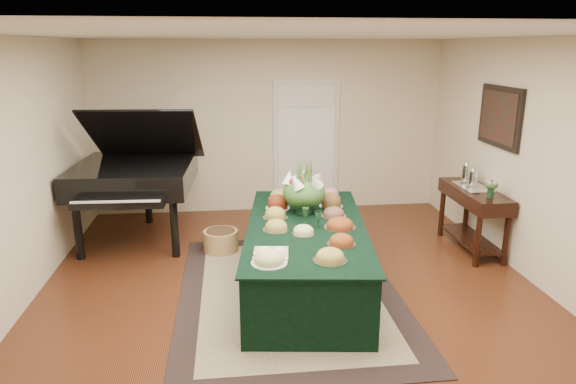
{
  "coord_description": "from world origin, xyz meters",
  "views": [
    {
      "loc": [
        -0.62,
        -5.08,
        2.59
      ],
      "look_at": [
        0.0,
        0.3,
        1.05
      ],
      "focal_mm": 32.0,
      "sensor_mm": 36.0,
      "label": 1
    }
  ],
  "objects": [
    {
      "name": "ground",
      "position": [
        0.0,
        0.0,
        0.0
      ],
      "size": [
        6.0,
        6.0,
        0.0
      ],
      "primitive_type": "plane",
      "color": "black",
      "rests_on": "ground"
    },
    {
      "name": "area_rug",
      "position": [
        -0.03,
        -0.06,
        0.01
      ],
      "size": [
        2.35,
        3.29,
        0.01
      ],
      "color": "black",
      "rests_on": "ground"
    },
    {
      "name": "kitchen_doorway",
      "position": [
        0.6,
        2.97,
        1.02
      ],
      "size": [
        1.05,
        0.07,
        2.1
      ],
      "color": "beige",
      "rests_on": "ground"
    },
    {
      "name": "buffet_table",
      "position": [
        0.18,
        0.11,
        0.37
      ],
      "size": [
        1.58,
        2.82,
        0.73
      ],
      "color": "black",
      "rests_on": "ground"
    },
    {
      "name": "food_platters",
      "position": [
        0.2,
        0.2,
        0.77
      ],
      "size": [
        1.23,
        2.27,
        0.14
      ],
      "color": "silver",
      "rests_on": "buffet_table"
    },
    {
      "name": "cutting_board",
      "position": [
        -0.27,
        -0.65,
        0.76
      ],
      "size": [
        0.36,
        0.36,
        0.1
      ],
      "color": "tan",
      "rests_on": "buffet_table"
    },
    {
      "name": "green_goblets",
      "position": [
        0.25,
        0.07,
        0.82
      ],
      "size": [
        0.19,
        0.24,
        0.18
      ],
      "color": "#15351D",
      "rests_on": "buffet_table"
    },
    {
      "name": "floral_centerpiece",
      "position": [
        0.22,
        0.55,
        1.03
      ],
      "size": [
        0.51,
        0.51,
        0.51
      ],
      "color": "#15351D",
      "rests_on": "buffet_table"
    },
    {
      "name": "grand_piano",
      "position": [
        -1.9,
        1.8,
        0.94
      ],
      "size": [
        1.71,
        1.9,
        1.85
      ],
      "color": "black",
      "rests_on": "ground"
    },
    {
      "name": "wicker_basket",
      "position": [
        -0.77,
        1.24,
        0.14
      ],
      "size": [
        0.45,
        0.45,
        0.28
      ],
      "primitive_type": "cylinder",
      "color": "#9C723F",
      "rests_on": "ground"
    },
    {
      "name": "mahogany_sideboard",
      "position": [
        2.5,
        0.94,
        0.64
      ],
      "size": [
        0.45,
        1.27,
        0.83
      ],
      "color": "black",
      "rests_on": "ground"
    },
    {
      "name": "tea_service",
      "position": [
        2.5,
        1.12,
        0.95
      ],
      "size": [
        0.34,
        0.58,
        0.3
      ],
      "color": "silver",
      "rests_on": "mahogany_sideboard"
    },
    {
      "name": "pink_bouquet",
      "position": [
        2.5,
        0.56,
        0.98
      ],
      "size": [
        0.18,
        0.18,
        0.23
      ],
      "color": "#15351D",
      "rests_on": "mahogany_sideboard"
    },
    {
      "name": "wall_painting",
      "position": [
        2.72,
        0.94,
        1.75
      ],
      "size": [
        0.05,
        0.95,
        0.75
      ],
      "color": "black",
      "rests_on": "ground"
    }
  ]
}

